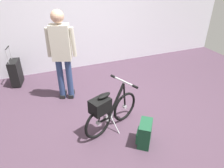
% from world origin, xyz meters
% --- Properties ---
extents(ground_plane, '(7.62, 7.62, 0.00)m').
position_xyz_m(ground_plane, '(0.00, 0.00, 0.00)').
color(ground_plane, '#473342').
extents(back_wall, '(7.62, 0.10, 2.63)m').
position_xyz_m(back_wall, '(0.00, 2.33, 1.31)').
color(back_wall, silver).
rests_on(back_wall, ground_plane).
extents(folding_bike_foreground, '(0.99, 0.59, 0.76)m').
position_xyz_m(folding_bike_foreground, '(-0.31, -0.14, 0.37)').
color(folding_bike_foreground, black).
rests_on(folding_bike_foreground, ground_plane).
extents(visitor_near_wall, '(0.51, 0.35, 1.63)m').
position_xyz_m(visitor_near_wall, '(-0.74, 1.00, 0.93)').
color(visitor_near_wall, navy).
rests_on(visitor_near_wall, ground_plane).
extents(rolling_suitcase, '(0.25, 0.39, 0.83)m').
position_xyz_m(rolling_suitcase, '(-1.62, 1.89, 0.28)').
color(rolling_suitcase, black).
rests_on(rolling_suitcase, ground_plane).
extents(backpack_on_floor, '(0.31, 0.33, 0.37)m').
position_xyz_m(backpack_on_floor, '(0.05, -0.60, 0.18)').
color(backpack_on_floor, '#19472D').
rests_on(backpack_on_floor, ground_plane).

